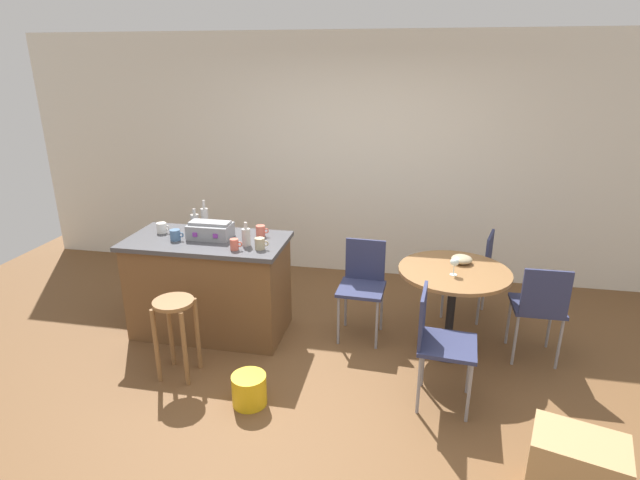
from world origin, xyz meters
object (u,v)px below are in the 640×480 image
wooden_stool (175,322)px  cup_1 (261,231)px  dining_table (453,289)px  cup_0 (162,228)px  folding_chair_left (474,267)px  folding_chair_right (363,281)px  cardboard_box (575,471)px  cup_2 (235,244)px  folding_chair_far (540,305)px  toolbox (210,230)px  plastic_bucket (249,390)px  kitchen_island (210,285)px  cup_4 (260,244)px  cup_3 (175,235)px  bottle_0 (205,218)px  bottle_2 (246,237)px  serving_bowl (462,259)px  folding_chair_near (438,338)px  wine_glass (454,263)px  bottle_1 (195,221)px

wooden_stool → cup_1: bearing=64.1°
dining_table → cup_0: (-2.61, -0.02, 0.39)m
folding_chair_left → cup_0: (-2.85, -0.68, 0.44)m
folding_chair_right → cup_0: size_ratio=7.00×
dining_table → cardboard_box: bearing=-68.5°
cup_2 → folding_chair_far: bearing=5.5°
toolbox → plastic_bucket: bearing=-56.9°
kitchen_island → cup_4: 0.75m
cup_3 → toolbox: bearing=21.7°
cup_3 → plastic_bucket: cup_3 is taller
bottle_0 → cup_1: (0.56, -0.08, -0.06)m
dining_table → bottle_2: bearing=-173.7°
cup_4 → serving_bowl: bearing=14.2°
cup_1 → folding_chair_right: bearing=2.8°
serving_bowl → cup_0: bearing=-176.1°
folding_chair_near → serving_bowl: (0.20, 0.95, 0.25)m
bottle_0 → serving_bowl: size_ratio=1.57×
folding_chair_right → kitchen_island: bearing=-171.2°
bottle_0 → cup_1: size_ratio=2.38×
toolbox → wine_glass: 2.11m
folding_chair_far → cup_0: cup_0 is taller
folding_chair_near → folding_chair_far: (0.83, 0.71, -0.01)m
cup_4 → plastic_bucket: cup_4 is taller
folding_chair_left → cup_4: (-1.84, -0.91, 0.44)m
cup_4 → cardboard_box: (2.22, -1.31, -0.74)m
bottle_1 → folding_chair_near: bearing=-22.5°
kitchen_island → folding_chair_far: bearing=0.7°
dining_table → cup_0: 2.64m
cup_1 → serving_bowl: bearing=3.4°
cup_2 → bottle_2: bearing=62.8°
wooden_stool → toolbox: bearing=89.2°
dining_table → folding_chair_right: size_ratio=1.06×
bottle_1 → bottle_2: (0.61, -0.33, 0.00)m
folding_chair_near → bottle_2: bearing=159.8°
bottle_0 → wine_glass: bottle_0 is taller
folding_chair_near → toolbox: size_ratio=2.37×
plastic_bucket → bottle_0: bearing=123.2°
cup_3 → cup_4: size_ratio=1.05×
cup_4 → cup_3: bearing=174.7°
kitchen_island → bottle_0: (-0.11, 0.24, 0.56)m
folding_chair_near → cup_1: (-1.56, 0.85, 0.43)m
cup_0 → cardboard_box: 3.66m
cup_2 → plastic_bucket: 1.18m
cardboard_box → wooden_stool: bearing=165.0°
folding_chair_right → folding_chair_left: bearing=28.5°
dining_table → bottle_1: bearing=176.7°
kitchen_island → cup_0: 0.68m
bottle_1 → cup_1: (0.66, -0.07, -0.03)m
bottle_2 → cup_3: bottle_2 is taller
bottle_2 → wooden_stool: bearing=-121.1°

